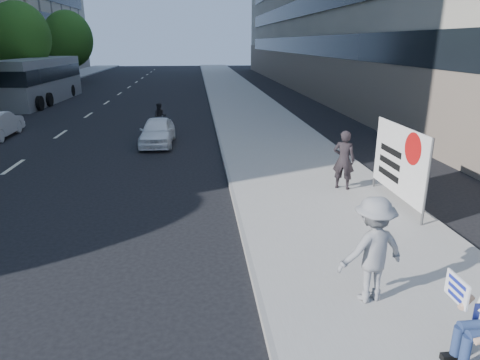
{
  "coord_description": "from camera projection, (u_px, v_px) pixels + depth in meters",
  "views": [
    {
      "loc": [
        0.44,
        -8.25,
        4.48
      ],
      "look_at": [
        1.42,
        1.38,
        1.35
      ],
      "focal_mm": 32.0,
      "sensor_mm": 36.0,
      "label": 1
    }
  ],
  "objects": [
    {
      "name": "white_sedan_near",
      "position": [
        157.0,
        131.0,
        19.42
      ],
      "size": [
        1.54,
        3.61,
        1.22
      ],
      "primitive_type": "imported",
      "rotation": [
        0.0,
        0.0,
        -0.03
      ],
      "color": "white",
      "rests_on": "ground"
    },
    {
      "name": "ground",
      "position": [
        181.0,
        262.0,
        9.14
      ],
      "size": [
        160.0,
        160.0,
        0.0
      ],
      "primitive_type": "plane",
      "color": "black",
      "rests_on": "ground"
    },
    {
      "name": "protest_banner",
      "position": [
        399.0,
        161.0,
        11.64
      ],
      "size": [
        0.08,
        3.06,
        2.2
      ],
      "color": "#4C4C4C",
      "rests_on": "near_sidewalk"
    },
    {
      "name": "jogger",
      "position": [
        372.0,
        250.0,
        7.29
      ],
      "size": [
        1.36,
        0.96,
        1.9
      ],
      "primitive_type": "imported",
      "rotation": [
        0.0,
        0.0,
        3.36
      ],
      "color": "gray",
      "rests_on": "near_sidewalk"
    },
    {
      "name": "motorcycle",
      "position": [
        160.0,
        118.0,
        22.71
      ],
      "size": [
        0.72,
        2.05,
        1.42
      ],
      "rotation": [
        0.0,
        0.0,
        0.06
      ],
      "color": "black",
      "rests_on": "ground"
    },
    {
      "name": "tree_far_e",
      "position": [
        68.0,
        39.0,
        48.01
      ],
      "size": [
        5.4,
        5.4,
        7.89
      ],
      "color": "#382616",
      "rests_on": "ground"
    },
    {
      "name": "tree_far_d",
      "position": [
        20.0,
        37.0,
        34.72
      ],
      "size": [
        4.8,
        4.8,
        7.65
      ],
      "color": "#382616",
      "rests_on": "ground"
    },
    {
      "name": "bus",
      "position": [
        41.0,
        81.0,
        32.92
      ],
      "size": [
        2.98,
        12.13,
        3.3
      ],
      "rotation": [
        0.0,
        0.0,
        -0.03
      ],
      "color": "gray",
      "rests_on": "ground"
    },
    {
      "name": "near_sidewalk",
      "position": [
        250.0,
        111.0,
        28.44
      ],
      "size": [
        5.0,
        120.0,
        0.15
      ],
      "primitive_type": "cube",
      "color": "gray",
      "rests_on": "ground"
    },
    {
      "name": "pedestrian_woman",
      "position": [
        344.0,
        160.0,
        13.0
      ],
      "size": [
        0.79,
        0.71,
        1.82
      ],
      "primitive_type": "imported",
      "rotation": [
        0.0,
        0.0,
        2.63
      ],
      "color": "black",
      "rests_on": "near_sidewalk"
    }
  ]
}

